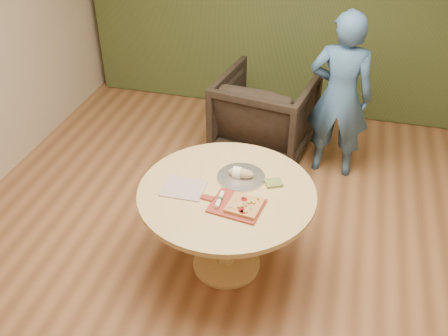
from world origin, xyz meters
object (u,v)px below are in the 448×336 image
serving_tray (241,177)px  person_standing (340,97)px  pizza_paddle (235,205)px  flatbread_pizza (245,205)px  pedestal_table (227,205)px  armchair (266,110)px  bread_roll (240,173)px  cutlery_roll (220,199)px

serving_tray → person_standing: bearing=66.0°
pizza_paddle → flatbread_pizza: (0.07, -0.01, 0.02)m
pedestal_table → serving_tray: size_ratio=3.61×
pedestal_table → armchair: armchair is taller
armchair → person_standing: size_ratio=0.58×
flatbread_pizza → bread_roll: 0.36m
pizza_paddle → cutlery_roll: bearing=-176.8°
cutlery_roll → serving_tray: 0.33m
pizza_paddle → cutlery_roll: size_ratio=2.34×
pedestal_table → person_standing: 1.71m
pizza_paddle → pedestal_table: bearing=131.0°
flatbread_pizza → cutlery_roll: size_ratio=1.25×
pedestal_table → bread_roll: bread_roll is taller
pedestal_table → cutlery_roll: (-0.01, -0.15, 0.17)m
flatbread_pizza → pizza_paddle: bearing=174.0°
person_standing → cutlery_roll: bearing=70.2°
cutlery_roll → serving_tray: cutlery_roll is taller
pedestal_table → serving_tray: serving_tray is taller
pizza_paddle → armchair: bearing=102.3°
serving_tray → armchair: bearing=93.8°
pedestal_table → flatbread_pizza: bearing=-44.3°
cutlery_roll → person_standing: 1.84m
cutlery_roll → person_standing: size_ratio=0.12×
pizza_paddle → cutlery_roll: cutlery_roll is taller
flatbread_pizza → pedestal_table: bearing=135.7°
flatbread_pizza → serving_tray: bearing=107.2°
pedestal_table → person_standing: size_ratio=0.79×
serving_tray → bread_roll: (-0.01, 0.00, 0.04)m
serving_tray → person_standing: 1.51m
flatbread_pizza → bread_roll: bread_roll is taller
pedestal_table → flatbread_pizza: 0.29m
serving_tray → armchair: (-0.10, 1.57, -0.29)m
pedestal_table → bread_roll: size_ratio=6.65×
armchair → flatbread_pizza: bearing=105.6°
pizza_paddle → person_standing: person_standing is taller
person_standing → pedestal_table: bearing=68.7°
flatbread_pizza → cutlery_roll: flatbread_pizza is taller
person_standing → bread_roll: bearing=68.0°
serving_tray → armchair: size_ratio=0.38×
pedestal_table → flatbread_pizza: (0.17, -0.16, 0.17)m
serving_tray → bread_roll: bread_roll is taller
pedestal_table → bread_roll: (0.06, 0.17, 0.18)m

